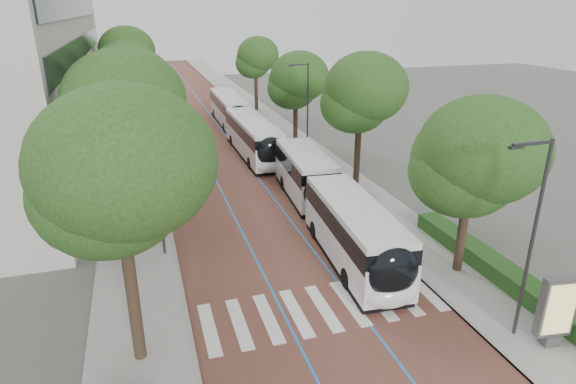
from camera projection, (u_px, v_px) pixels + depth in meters
name	position (u px, v px, depth m)	size (l,w,h in m)	color
ground	(328.00, 322.00, 20.09)	(160.00, 160.00, 0.00)	#51544C
road	(200.00, 121.00, 55.74)	(11.00, 140.00, 0.02)	brown
sidewalk_left	(133.00, 125.00, 53.65)	(4.00, 140.00, 0.12)	#98958F
sidewalk_right	(263.00, 116.00, 57.80)	(4.00, 140.00, 0.12)	#98958F
kerb_left	(150.00, 124.00, 54.18)	(0.20, 140.00, 0.14)	gray
kerb_right	(247.00, 117.00, 57.27)	(0.20, 140.00, 0.14)	gray
zebra_crossing	(323.00, 308.00, 21.02)	(10.55, 3.60, 0.01)	silver
lane_line_left	(186.00, 122.00, 55.29)	(0.12, 126.00, 0.01)	blue
lane_line_right	(214.00, 120.00, 56.18)	(0.12, 126.00, 0.01)	blue
hedge	(510.00, 278.00, 22.41)	(1.20, 14.00, 0.80)	#184317
streetlight_near	(531.00, 227.00, 17.51)	(1.82, 0.20, 8.00)	#313134
streetlight_far	(306.00, 104.00, 39.80)	(1.82, 0.20, 8.00)	#313134
lamp_post_left	(158.00, 182.00, 24.05)	(0.14, 0.14, 8.00)	#313134
trees_left	(124.00, 81.00, 37.07)	(6.37, 60.82, 10.01)	black
trees_right	(328.00, 92.00, 37.76)	(5.83, 47.46, 9.09)	black
lead_bus	(330.00, 205.00, 27.77)	(3.78, 18.52, 3.20)	black
bus_queued_0	(254.00, 139.00, 41.72)	(2.63, 12.42, 3.20)	white
bus_queued_1	(230.00, 110.00, 53.40)	(2.70, 12.43, 3.20)	white
ad_panel	(556.00, 310.00, 18.10)	(1.44, 0.62, 2.91)	#59595B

